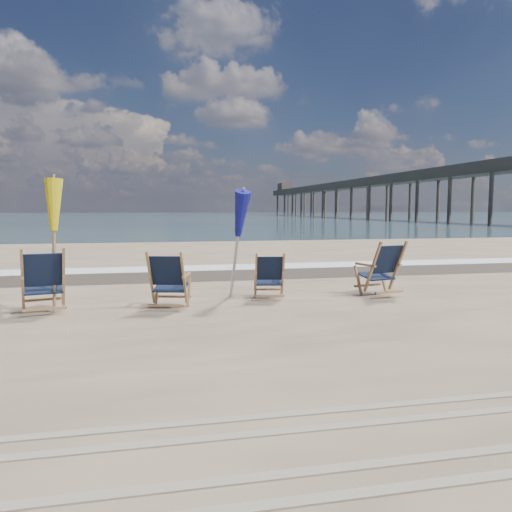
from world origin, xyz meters
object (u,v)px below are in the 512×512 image
(beach_chair_1, at_px, (184,280))
(beach_chair_2, at_px, (283,276))
(beach_chair_0, at_px, (64,280))
(umbrella_blue, at_px, (236,215))
(beach_chair_3, at_px, (398,268))
(fishing_pier, at_px, (384,192))
(umbrella_yellow, at_px, (53,212))

(beach_chair_1, xyz_separation_m, beach_chair_2, (1.88, 0.60, -0.05))
(beach_chair_0, distance_m, umbrella_blue, 3.20)
(beach_chair_1, relative_size, beach_chair_3, 0.92)
(beach_chair_2, height_order, fishing_pier, fishing_pier)
(umbrella_blue, relative_size, fishing_pier, 0.02)
(beach_chair_3, relative_size, fishing_pier, 0.01)
(beach_chair_0, relative_size, fishing_pier, 0.01)
(umbrella_yellow, bearing_deg, umbrella_blue, 8.91)
(beach_chair_3, relative_size, umbrella_yellow, 0.51)
(beach_chair_0, height_order, beach_chair_2, beach_chair_0)
(beach_chair_3, bearing_deg, umbrella_yellow, -11.30)
(beach_chair_2, relative_size, umbrella_yellow, 0.42)
(beach_chair_3, xyz_separation_m, umbrella_yellow, (-6.27, -0.20, 1.10))
(beach_chair_1, bearing_deg, beach_chair_2, -146.63)
(beach_chair_0, distance_m, fishing_pier, 82.59)
(beach_chair_0, xyz_separation_m, fishing_pier, (41.14, 71.49, 4.11))
(beach_chair_1, xyz_separation_m, umbrella_yellow, (-2.08, 0.35, 1.14))
(beach_chair_1, height_order, umbrella_yellow, umbrella_yellow)
(beach_chair_3, height_order, umbrella_yellow, umbrella_yellow)
(umbrella_blue, bearing_deg, beach_chair_3, -5.22)
(beach_chair_3, bearing_deg, beach_chair_1, -5.69)
(beach_chair_1, bearing_deg, beach_chair_0, 9.18)
(beach_chair_1, distance_m, umbrella_yellow, 2.40)
(beach_chair_2, distance_m, umbrella_blue, 1.43)
(beach_chair_1, xyz_separation_m, umbrella_blue, (1.03, 0.84, 1.08))
(umbrella_yellow, bearing_deg, fishing_pier, 59.94)
(beach_chair_2, xyz_separation_m, fishing_pier, (37.34, 71.12, 4.20))
(beach_chair_2, distance_m, beach_chair_3, 2.31)
(beach_chair_0, bearing_deg, umbrella_blue, 178.52)
(beach_chair_2, xyz_separation_m, umbrella_blue, (-0.84, 0.24, 1.13))
(umbrella_yellow, relative_size, fishing_pier, 0.02)
(beach_chair_1, bearing_deg, beach_chair_3, -156.78)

